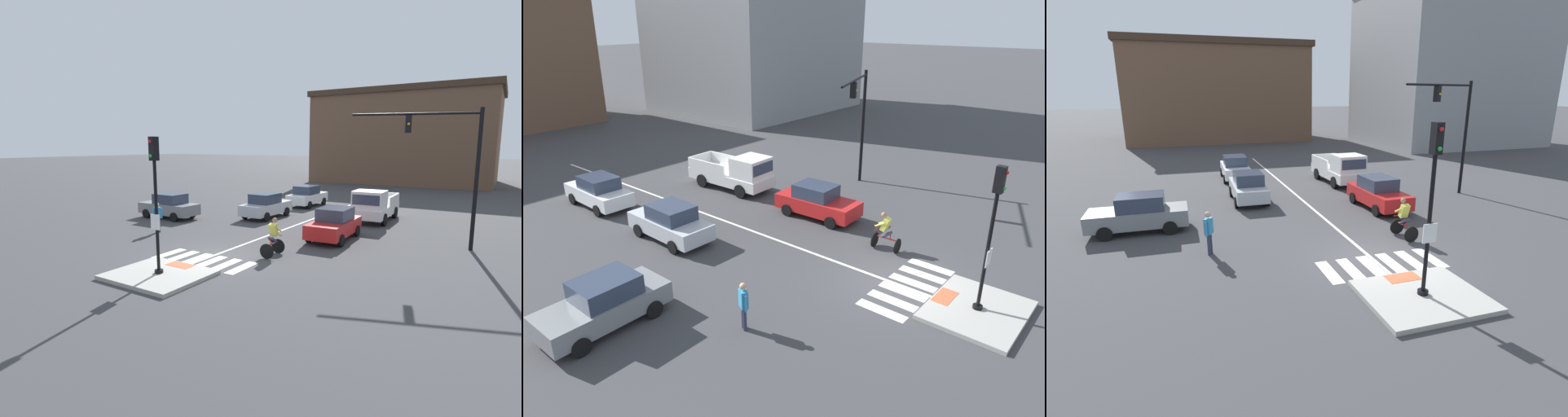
% 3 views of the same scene
% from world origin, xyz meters
% --- Properties ---
extents(ground_plane, '(300.00, 300.00, 0.00)m').
position_xyz_m(ground_plane, '(0.00, 0.00, 0.00)').
color(ground_plane, '#3D3D3F').
extents(traffic_island, '(3.48, 2.95, 0.15)m').
position_xyz_m(traffic_island, '(0.00, -3.01, 0.07)').
color(traffic_island, '#A3A099').
rests_on(traffic_island, ground).
extents(tactile_pad_front, '(1.10, 0.60, 0.01)m').
position_xyz_m(tactile_pad_front, '(0.00, -1.89, 0.15)').
color(tactile_pad_front, '#DB5B38').
rests_on(tactile_pad_front, traffic_island).
extents(signal_pole, '(0.44, 0.38, 4.96)m').
position_xyz_m(signal_pole, '(0.00, -3.02, 3.13)').
color(signal_pole, black).
rests_on(signal_pole, traffic_island).
extents(crosswalk_stripe_a, '(0.44, 1.80, 0.01)m').
position_xyz_m(crosswalk_stripe_a, '(-1.98, -0.51, 0.00)').
color(crosswalk_stripe_a, silver).
rests_on(crosswalk_stripe_a, ground).
extents(crosswalk_stripe_b, '(0.44, 1.80, 0.01)m').
position_xyz_m(crosswalk_stripe_b, '(-1.19, -0.51, 0.00)').
color(crosswalk_stripe_b, silver).
rests_on(crosswalk_stripe_b, ground).
extents(crosswalk_stripe_c, '(0.44, 1.80, 0.01)m').
position_xyz_m(crosswalk_stripe_c, '(-0.40, -0.51, 0.00)').
color(crosswalk_stripe_c, silver).
rests_on(crosswalk_stripe_c, ground).
extents(crosswalk_stripe_d, '(0.44, 1.80, 0.01)m').
position_xyz_m(crosswalk_stripe_d, '(0.40, -0.51, 0.00)').
color(crosswalk_stripe_d, silver).
rests_on(crosswalk_stripe_d, ground).
extents(crosswalk_stripe_e, '(0.44, 1.80, 0.01)m').
position_xyz_m(crosswalk_stripe_e, '(1.19, -0.51, 0.00)').
color(crosswalk_stripe_e, silver).
rests_on(crosswalk_stripe_e, ground).
extents(crosswalk_stripe_f, '(0.44, 1.80, 0.01)m').
position_xyz_m(crosswalk_stripe_f, '(1.98, -0.51, 0.00)').
color(crosswalk_stripe_f, silver).
rests_on(crosswalk_stripe_f, ground).
extents(lane_centre_line, '(0.14, 28.00, 0.01)m').
position_xyz_m(lane_centre_line, '(-0.08, 10.00, 0.00)').
color(lane_centre_line, silver).
rests_on(lane_centre_line, ground).
extents(traffic_light_mast, '(5.35, 2.01, 6.47)m').
position_xyz_m(traffic_light_mast, '(8.37, 6.98, 4.30)').
color(traffic_light_mast, black).
rests_on(traffic_light_mast, ground).
extents(building_corner_left, '(21.79, 15.43, 11.64)m').
position_xyz_m(building_corner_left, '(-1.29, 42.38, 5.84)').
color(building_corner_left, brown).
rests_on(building_corner_left, ground).
extents(car_silver_westbound_far, '(1.92, 4.14, 1.64)m').
position_xyz_m(car_silver_westbound_far, '(-2.98, 9.45, 0.81)').
color(car_silver_westbound_far, silver).
rests_on(car_silver_westbound_far, ground).
extents(car_grey_cross_left, '(4.10, 1.85, 1.64)m').
position_xyz_m(car_grey_cross_left, '(-8.34, 5.88, 0.81)').
color(car_grey_cross_left, slate).
rests_on(car_grey_cross_left, ground).
extents(car_white_westbound_distant, '(1.93, 4.15, 1.64)m').
position_xyz_m(car_white_westbound_distant, '(-2.85, 15.54, 0.81)').
color(car_white_westbound_distant, white).
rests_on(car_white_westbound_distant, ground).
extents(car_red_eastbound_mid, '(1.95, 4.16, 1.64)m').
position_xyz_m(car_red_eastbound_mid, '(3.24, 6.01, 0.81)').
color(car_red_eastbound_mid, red).
rests_on(car_red_eastbound_mid, ground).
extents(pickup_truck_white_eastbound_far, '(2.18, 5.16, 2.08)m').
position_xyz_m(pickup_truck_white_eastbound_far, '(3.56, 11.89, 0.98)').
color(pickup_truck_white_eastbound_far, white).
rests_on(pickup_truck_white_eastbound_far, ground).
extents(cyclist, '(0.70, 1.12, 1.68)m').
position_xyz_m(cyclist, '(2.15, 1.67, 0.87)').
color(cyclist, black).
rests_on(cyclist, ground).
extents(pedestrian_at_curb_left, '(0.36, 0.50, 1.67)m').
position_xyz_m(pedestrian_at_curb_left, '(-5.67, 2.33, 0.98)').
color(pedestrian_at_curb_left, '#2D334C').
rests_on(pedestrian_at_curb_left, ground).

